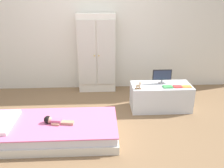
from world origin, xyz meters
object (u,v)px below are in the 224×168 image
(wardrobe, at_px, (97,54))
(book_orange, at_px, (187,87))
(tv_stand, at_px, (160,97))
(rocking_horse_toy, at_px, (139,86))
(tv_monitor, at_px, (162,75))
(book_green, at_px, (168,87))
(bed, at_px, (53,130))
(doll, at_px, (53,121))
(book_red, at_px, (178,87))

(wardrobe, xyz_separation_m, book_orange, (1.41, -0.94, -0.31))
(tv_stand, xyz_separation_m, rocking_horse_toy, (-0.39, -0.14, 0.26))
(tv_stand, height_order, tv_monitor, tv_monitor)
(book_green, bearing_deg, book_orange, 0.00)
(rocking_horse_toy, bearing_deg, tv_stand, 20.16)
(book_orange, bearing_deg, tv_monitor, 153.84)
(tv_monitor, bearing_deg, book_green, -72.89)
(book_green, bearing_deg, wardrobe, 139.75)
(tv_monitor, bearing_deg, rocking_horse_toy, -151.85)
(tv_monitor, distance_m, rocking_horse_toy, 0.47)
(bed, xyz_separation_m, wardrobe, (0.57, 1.59, 0.61))
(bed, height_order, rocking_horse_toy, rocking_horse_toy)
(tv_stand, relative_size, book_orange, 6.58)
(doll, distance_m, book_red, 1.94)
(wardrobe, distance_m, book_green, 1.48)
(bed, distance_m, doll, 0.16)
(tv_stand, distance_m, book_red, 0.33)
(wardrobe, distance_m, tv_monitor, 1.31)
(book_red, bearing_deg, book_green, 180.00)
(rocking_horse_toy, relative_size, book_orange, 0.80)
(tv_monitor, bearing_deg, wardrobe, 144.12)
(book_red, bearing_deg, bed, -160.30)
(bed, xyz_separation_m, tv_stand, (1.61, 0.76, 0.09))
(bed, distance_m, book_red, 1.97)
(tv_stand, bearing_deg, bed, -154.77)
(doll, height_order, book_orange, book_orange)
(doll, relative_size, rocking_horse_toy, 3.37)
(wardrobe, relative_size, rocking_horse_toy, 12.48)
(wardrobe, bearing_deg, bed, -109.75)
(book_green, height_order, book_red, book_green)
(tv_monitor, xyz_separation_m, book_green, (0.05, -0.18, -0.13))
(bed, height_order, tv_monitor, tv_monitor)
(bed, distance_m, book_orange, 2.11)
(rocking_horse_toy, bearing_deg, tv_monitor, 28.15)
(wardrobe, bearing_deg, rocking_horse_toy, -56.77)
(book_red, xyz_separation_m, book_orange, (0.14, 0.00, -0.00))
(tv_stand, distance_m, rocking_horse_toy, 0.49)
(doll, relative_size, tv_monitor, 1.29)
(bed, relative_size, book_green, 11.57)
(wardrobe, height_order, tv_monitor, wardrobe)
(tv_monitor, distance_m, book_green, 0.22)
(wardrobe, bearing_deg, book_green, -40.25)
(doll, relative_size, book_red, 2.95)
(tv_monitor, bearing_deg, book_orange, -26.16)
(wardrobe, bearing_deg, doll, -108.99)
(book_orange, bearing_deg, rocking_horse_toy, -176.70)
(tv_monitor, bearing_deg, bed, -152.86)
(bed, height_order, tv_stand, tv_stand)
(rocking_horse_toy, distance_m, book_orange, 0.77)
(doll, xyz_separation_m, book_green, (1.66, 0.67, 0.16))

